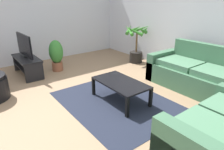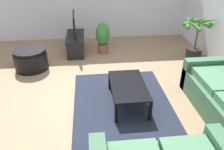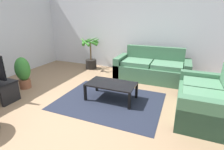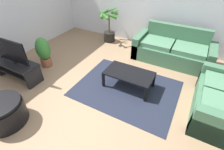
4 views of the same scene
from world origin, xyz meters
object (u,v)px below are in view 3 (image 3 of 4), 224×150
couch_main (152,69)px  potted_palm (90,54)px  couch_loveseat (206,100)px  potted_plant_small (23,72)px  coffee_table (111,85)px

couch_main → potted_palm: 2.16m
couch_loveseat → potted_plant_small: size_ratio=1.92×
couch_loveseat → potted_palm: potted_palm is taller
couch_loveseat → potted_palm: 3.84m
couch_main → couch_loveseat: bearing=-50.6°
potted_palm → couch_loveseat: bearing=-27.8°
couch_loveseat → couch_main: bearing=129.4°
coffee_table → potted_palm: (-1.55, 1.87, 0.17)m
coffee_table → potted_plant_small: bearing=-173.3°
potted_palm → potted_plant_small: 2.25m
couch_loveseat → potted_palm: bearing=152.2°
couch_loveseat → potted_plant_small: (-4.11, -0.34, 0.13)m
couch_main → couch_loveseat: (1.25, -1.53, -0.00)m
couch_loveseat → coffee_table: 1.84m
couch_main → coffee_table: (-0.58, -1.60, 0.03)m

